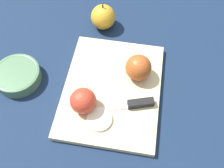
% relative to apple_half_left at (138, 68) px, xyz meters
% --- Properties ---
extents(ground_plane, '(4.00, 4.00, 0.00)m').
position_rel_apple_half_left_xyz_m(ground_plane, '(0.05, -0.07, -0.05)').
color(ground_plane, '#14233D').
extents(cutting_board, '(0.34, 0.27, 0.02)m').
position_rel_apple_half_left_xyz_m(cutting_board, '(0.05, -0.07, -0.05)').
color(cutting_board, '#D1B789').
rests_on(cutting_board, ground_plane).
extents(apple_half_left, '(0.07, 0.07, 0.07)m').
position_rel_apple_half_left_xyz_m(apple_half_left, '(0.00, 0.00, 0.00)').
color(apple_half_left, '#AD4C1E').
rests_on(apple_half_left, cutting_board).
extents(apple_half_right, '(0.07, 0.07, 0.07)m').
position_rel_apple_half_left_xyz_m(apple_half_right, '(0.12, -0.13, -0.00)').
color(apple_half_right, red).
rests_on(apple_half_right, cutting_board).
extents(knife, '(0.07, 0.17, 0.02)m').
position_rel_apple_half_left_xyz_m(knife, '(0.10, 0.01, -0.03)').
color(knife, silver).
rests_on(knife, cutting_board).
extents(apple_slice, '(0.07, 0.07, 0.01)m').
position_rel_apple_half_left_xyz_m(apple_slice, '(0.15, -0.08, -0.03)').
color(apple_slice, beige).
rests_on(apple_slice, cutting_board).
extents(apple_whole, '(0.08, 0.08, 0.09)m').
position_rel_apple_half_left_xyz_m(apple_whole, '(-0.19, -0.13, -0.02)').
color(apple_whole, gold).
rests_on(apple_whole, ground_plane).
extents(bowl, '(0.13, 0.13, 0.04)m').
position_rel_apple_half_left_xyz_m(bowl, '(0.05, -0.34, -0.03)').
color(bowl, '#4C704C').
rests_on(bowl, ground_plane).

